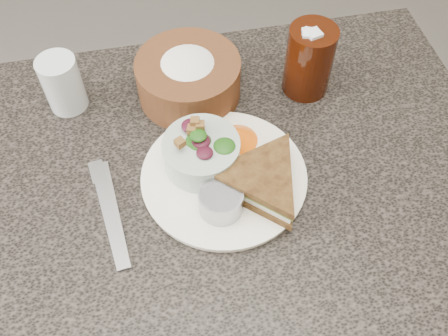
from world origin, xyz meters
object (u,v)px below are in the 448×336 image
object	(u,v)px
salad_bowl	(201,149)
cola_glass	(310,58)
dressing_ramekin	(221,201)
water_glass	(63,84)
dining_table	(209,275)
sandwich	(262,180)
bread_basket	(188,73)
dinner_plate	(224,177)

from	to	relation	value
salad_bowl	cola_glass	world-z (taller)	cola_glass
dressing_ramekin	water_glass	distance (m)	0.35
dining_table	cola_glass	bearing A→B (deg)	38.09
sandwich	salad_bowl	size ratio (longest dim) A/B	1.42
bread_basket	water_glass	xyz separation A→B (m)	(-0.22, 0.02, -0.00)
dining_table	bread_basket	size ratio (longest dim) A/B	5.45
cola_glass	bread_basket	bearing A→B (deg)	173.07
dining_table	water_glass	distance (m)	0.52
sandwich	dressing_ramekin	distance (m)	0.07
dressing_ramekin	dining_table	bearing A→B (deg)	106.27
sandwich	salad_bowl	world-z (taller)	salad_bowl
dining_table	water_glass	size ratio (longest dim) A/B	9.81
dressing_ramekin	cola_glass	world-z (taller)	cola_glass
bread_basket	cola_glass	xyz separation A→B (m)	(0.21, -0.03, 0.02)
dining_table	dressing_ramekin	size ratio (longest dim) A/B	14.71
dining_table	water_glass	xyz separation A→B (m)	(-0.21, 0.22, 0.43)
salad_bowl	water_glass	distance (m)	0.28
salad_bowl	dressing_ramekin	world-z (taller)	salad_bowl
dressing_ramekin	bread_basket	distance (m)	0.26
sandwich	dining_table	bearing A→B (deg)	-160.13
salad_bowl	dining_table	bearing A→B (deg)	-95.77
cola_glass	sandwich	bearing A→B (deg)	-123.09
dinner_plate	water_glass	world-z (taller)	water_glass
cola_glass	water_glass	distance (m)	0.43
salad_bowl	water_glass	xyz separation A→B (m)	(-0.21, 0.18, 0.00)
salad_bowl	sandwich	bearing A→B (deg)	-39.91
water_glass	dining_table	bearing A→B (deg)	-46.43
dining_table	salad_bowl	xyz separation A→B (m)	(0.00, 0.03, 0.42)
dinner_plate	salad_bowl	bearing A→B (deg)	134.62
dinner_plate	cola_glass	distance (m)	0.26
dressing_ramekin	water_glass	xyz separation A→B (m)	(-0.22, 0.27, 0.02)
dinner_plate	water_glass	size ratio (longest dim) A/B	2.57
cola_glass	dining_table	bearing A→B (deg)	-141.91
dinner_plate	water_glass	bearing A→B (deg)	138.12
dining_table	salad_bowl	world-z (taller)	salad_bowl
salad_bowl	dressing_ramekin	bearing A→B (deg)	-81.50
cola_glass	water_glass	bearing A→B (deg)	174.08
bread_basket	dressing_ramekin	bearing A→B (deg)	-88.46
water_glass	salad_bowl	bearing A→B (deg)	-41.34
bread_basket	salad_bowl	bearing A→B (deg)	-92.26
salad_bowl	water_glass	world-z (taller)	water_glass
salad_bowl	dressing_ramekin	xyz separation A→B (m)	(0.01, -0.09, -0.02)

